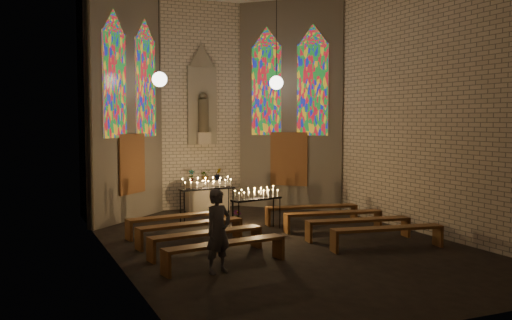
{
  "coord_description": "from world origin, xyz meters",
  "views": [
    {
      "loc": [
        -6.06,
        -12.44,
        3.01
      ],
      "look_at": [
        -0.18,
        0.97,
        1.98
      ],
      "focal_mm": 40.0,
      "sensor_mm": 36.0,
      "label": 1
    }
  ],
  "objects_px": {
    "altar": "(207,196)",
    "votive_stand_left": "(207,186)",
    "visitor": "(218,231)",
    "aisle_flower_pot": "(237,218)",
    "votive_stand_right": "(257,196)"
  },
  "relations": [
    {
      "from": "visitor",
      "to": "votive_stand_left",
      "type": "bearing_deg",
      "value": 52.07
    },
    {
      "from": "altar",
      "to": "votive_stand_left",
      "type": "bearing_deg",
      "value": -108.68
    },
    {
      "from": "altar",
      "to": "visitor",
      "type": "xyz_separation_m",
      "value": [
        -2.3,
        -7.46,
        0.33
      ]
    },
    {
      "from": "votive_stand_left",
      "to": "visitor",
      "type": "distance_m",
      "value": 5.86
    },
    {
      "from": "altar",
      "to": "votive_stand_left",
      "type": "xyz_separation_m",
      "value": [
        -0.63,
        -1.85,
        0.56
      ]
    },
    {
      "from": "aisle_flower_pot",
      "to": "visitor",
      "type": "bearing_deg",
      "value": -115.97
    },
    {
      "from": "visitor",
      "to": "votive_stand_right",
      "type": "bearing_deg",
      "value": 34.92
    },
    {
      "from": "aisle_flower_pot",
      "to": "visitor",
      "type": "xyz_separation_m",
      "value": [
        -2.19,
        -4.5,
        0.61
      ]
    },
    {
      "from": "aisle_flower_pot",
      "to": "visitor",
      "type": "height_order",
      "value": "visitor"
    },
    {
      "from": "votive_stand_left",
      "to": "visitor",
      "type": "bearing_deg",
      "value": -111.52
    },
    {
      "from": "votive_stand_right",
      "to": "visitor",
      "type": "height_order",
      "value": "visitor"
    },
    {
      "from": "aisle_flower_pot",
      "to": "visitor",
      "type": "distance_m",
      "value": 5.04
    },
    {
      "from": "altar",
      "to": "visitor",
      "type": "height_order",
      "value": "visitor"
    },
    {
      "from": "votive_stand_right",
      "to": "aisle_flower_pot",
      "type": "bearing_deg",
      "value": 89.71
    },
    {
      "from": "votive_stand_right",
      "to": "visitor",
      "type": "distance_m",
      "value": 4.34
    }
  ]
}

